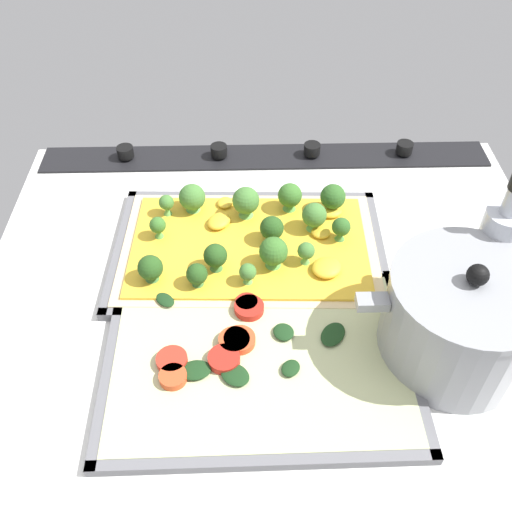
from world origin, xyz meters
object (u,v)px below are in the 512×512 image
baking_tray_back (260,361)px  baking_tray_front (249,252)px  broccoli_pizza (252,239)px  cooking_pot (460,318)px  oil_bottle (492,254)px  veggie_pizza_back (256,356)px

baking_tray_back → baking_tray_front: bearing=-87.2°
baking_tray_front → broccoli_pizza: 2.01cm
baking_tray_front → broccoli_pizza: bearing=-123.9°
cooking_pot → broccoli_pizza: bearing=-37.4°
oil_bottle → broccoli_pizza: bearing=-17.9°
veggie_pizza_back → cooking_pot: cooking_pot is taller
baking_tray_front → cooking_pot: 30.10cm
cooking_pot → oil_bottle: (-5.82, -8.48, 1.84)cm
veggie_pizza_back → oil_bottle: (-29.28, -9.50, 6.97)cm
veggie_pizza_back → oil_bottle: oil_bottle is taller
baking_tray_back → veggie_pizza_back: veggie_pizza_back is taller
baking_tray_front → cooking_pot: bearing=144.0°
veggie_pizza_back → oil_bottle: bearing=-162.0°
baking_tray_back → veggie_pizza_back: (0.49, -0.22, 0.71)cm
baking_tray_front → broccoli_pizza: broccoli_pizza is taller
broccoli_pizza → baking_tray_back: bearing=91.5°
cooking_pot → veggie_pizza_back: bearing=2.5°
baking_tray_front → oil_bottle: (-29.71, 8.87, 7.68)cm
baking_tray_back → oil_bottle: bearing=-161.3°
broccoli_pizza → cooking_pot: 29.83cm
broccoli_pizza → baking_tray_front: bearing=56.1°
broccoli_pizza → veggie_pizza_back: (-0.01, 18.98, -1.16)cm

